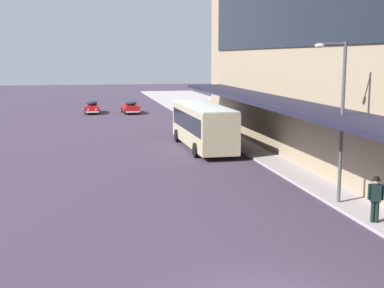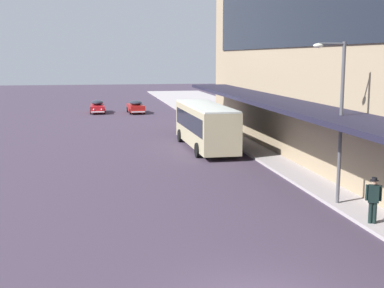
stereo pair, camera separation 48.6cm
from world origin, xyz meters
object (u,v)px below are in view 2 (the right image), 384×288
at_px(sedan_second_near, 136,107).
at_px(sedan_trailing_near, 97,107).
at_px(transit_bus_kerbside_front, 205,124).
at_px(pedestrian_at_kerb, 373,198).
at_px(street_lamp, 338,111).

height_order(sedan_second_near, sedan_trailing_near, sedan_second_near).
height_order(transit_bus_kerbside_front, sedan_second_near, transit_bus_kerbside_front).
xyz_separation_m(sedan_second_near, pedestrian_at_kerb, (5.76, -45.27, 0.41)).
height_order(sedan_second_near, street_lamp, street_lamp).
bearing_deg(pedestrian_at_kerb, transit_bus_kerbside_front, 98.21).
bearing_deg(pedestrian_at_kerb, street_lamp, 93.19).
bearing_deg(sedan_second_near, street_lamp, -82.45).
bearing_deg(sedan_trailing_near, sedan_second_near, -14.47).
relative_size(transit_bus_kerbside_front, street_lamp, 1.48).
height_order(sedan_trailing_near, street_lamp, street_lamp).
bearing_deg(sedan_trailing_near, transit_bus_kerbside_front, -74.65).
bearing_deg(sedan_second_near, transit_bus_kerbside_front, -83.45).
height_order(transit_bus_kerbside_front, pedestrian_at_kerb, transit_bus_kerbside_front).
distance_m(sedan_second_near, pedestrian_at_kerb, 45.64).
xyz_separation_m(pedestrian_at_kerb, street_lamp, (-0.17, 3.07, 3.12)).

